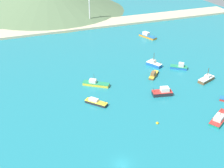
% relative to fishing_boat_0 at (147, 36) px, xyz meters
% --- Properties ---
extents(ground, '(260.00, 280.00, 0.50)m').
position_rel_fishing_boat_0_xyz_m(ground, '(-48.56, -51.96, -1.15)').
color(ground, teal).
extents(fishing_boat_0, '(6.48, 10.84, 2.62)m').
position_rel_fishing_boat_0_xyz_m(fishing_boat_0, '(0.00, 0.00, 0.00)').
color(fishing_boat_0, orange).
rests_on(fishing_boat_0, ground).
extents(fishing_boat_2, '(7.46, 4.53, 3.01)m').
position_rel_fishing_boat_0_xyz_m(fishing_boat_2, '(-22.11, -55.57, 0.19)').
color(fishing_boat_2, '#232328').
rests_on(fishing_boat_2, ground).
extents(fishing_boat_3, '(9.64, 7.78, 4.86)m').
position_rel_fishing_boat_0_xyz_m(fishing_boat_3, '(-42.13, -40.67, -0.11)').
color(fishing_boat_3, gold).
rests_on(fishing_boat_3, ground).
extents(fishing_boat_4, '(6.69, 6.76, 2.34)m').
position_rel_fishing_boat_0_xyz_m(fishing_boat_4, '(-18.43, -41.89, -0.10)').
color(fishing_boat_4, brown).
rests_on(fishing_boat_4, ground).
extents(fishing_boat_6, '(5.45, 7.15, 5.85)m').
position_rel_fishing_boat_0_xyz_m(fishing_boat_6, '(-13.65, -33.11, 0.05)').
color(fishing_boat_6, '#1E5BA8').
rests_on(fishing_boat_6, ground).
extents(fishing_boat_7, '(6.85, 7.29, 2.04)m').
position_rel_fishing_boat_0_xyz_m(fishing_boat_7, '(-46.01, -52.90, -0.19)').
color(fishing_boat_7, '#232328').
rests_on(fishing_boat_7, ground).
extents(fishing_boat_8, '(10.40, 7.94, 4.69)m').
position_rel_fishing_boat_0_xyz_m(fishing_boat_8, '(-13.35, -75.26, -0.12)').
color(fishing_boat_8, '#198466').
rests_on(fishing_boat_8, ground).
extents(fishing_boat_10, '(8.02, 5.13, 5.31)m').
position_rel_fishing_boat_0_xyz_m(fishing_boat_10, '(-1.25, -52.45, -0.03)').
color(fishing_boat_10, brown).
rests_on(fishing_boat_10, ground).
extents(fishing_boat_11, '(7.25, 6.34, 2.64)m').
position_rel_fishing_boat_0_xyz_m(fishing_boat_11, '(-4.96, -39.20, -0.03)').
color(fishing_boat_11, '#1E5BA8').
rests_on(fishing_boat_11, ground).
extents(buoy_1, '(0.88, 0.88, 0.88)m').
position_rel_fishing_boat_0_xyz_m(buoy_1, '(-32.01, -69.97, -0.75)').
color(buoy_1, gold).
rests_on(buoy_1, ground).
extents(beach_strip, '(247.00, 15.26, 1.20)m').
position_rel_fishing_boat_0_xyz_m(beach_strip, '(-48.56, 30.61, -0.30)').
color(beach_strip, '#C6B793').
rests_on(beach_strip, ground).
extents(radio_tower, '(2.21, 1.77, 22.09)m').
position_rel_fishing_boat_0_xyz_m(radio_tower, '(-21.49, 34.21, 10.36)').
color(radio_tower, silver).
rests_on(radio_tower, ground).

